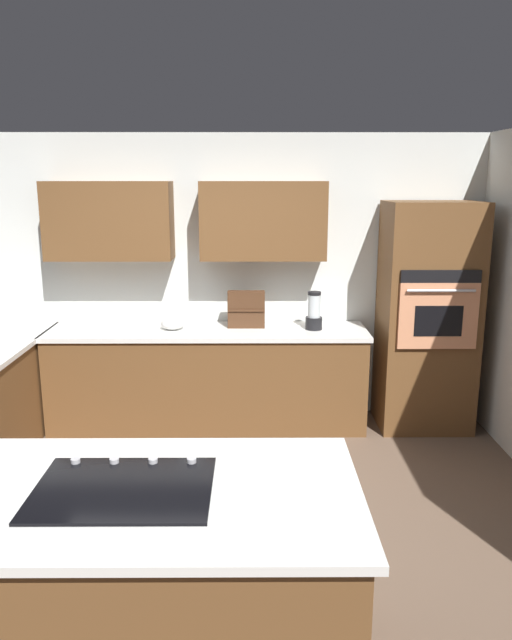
{
  "coord_description": "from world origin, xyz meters",
  "views": [
    {
      "loc": [
        -0.31,
        3.47,
        2.2
      ],
      "look_at": [
        -0.33,
        -1.06,
        1.14
      ],
      "focal_mm": 33.87,
      "sensor_mm": 36.0,
      "label": 1
    }
  ],
  "objects_px": {
    "blender": "(314,313)",
    "spice_rack": "(246,309)",
    "wall_oven": "(427,317)",
    "mixing_bowl": "(173,323)",
    "cooktop": "(124,488)"
  },
  "relations": [
    {
      "from": "wall_oven",
      "to": "spice_rack",
      "type": "bearing_deg",
      "value": -3.01
    },
    {
      "from": "wall_oven",
      "to": "cooktop",
      "type": "bearing_deg",
      "value": 53.4
    },
    {
      "from": "wall_oven",
      "to": "mixing_bowl",
      "type": "xyz_separation_m",
      "value": [
        2.25,
        -0.01,
        -0.05
      ]
    },
    {
      "from": "spice_rack",
      "to": "mixing_bowl",
      "type": "bearing_deg",
      "value": 6.35
    },
    {
      "from": "blender",
      "to": "spice_rack",
      "type": "distance_m",
      "value": 0.6
    },
    {
      "from": "mixing_bowl",
      "to": "spice_rack",
      "type": "distance_m",
      "value": 0.66
    },
    {
      "from": "cooktop",
      "to": "mixing_bowl",
      "type": "height_order",
      "value": "mixing_bowl"
    },
    {
      "from": "cooktop",
      "to": "spice_rack",
      "type": "relative_size",
      "value": 2.3
    },
    {
      "from": "wall_oven",
      "to": "blender",
      "type": "relative_size",
      "value": 5.98
    },
    {
      "from": "mixing_bowl",
      "to": "cooktop",
      "type": "bearing_deg",
      "value": 93.1
    },
    {
      "from": "blender",
      "to": "cooktop",
      "type": "bearing_deg",
      "value": 68.85
    },
    {
      "from": "spice_rack",
      "to": "cooktop",
      "type": "bearing_deg",
      "value": 80.31
    },
    {
      "from": "wall_oven",
      "to": "cooktop",
      "type": "xyz_separation_m",
      "value": [
        2.1,
        2.82,
        -0.1
      ]
    },
    {
      "from": "cooktop",
      "to": "spice_rack",
      "type": "xyz_separation_m",
      "value": [
        -0.5,
        -2.91,
        0.16
      ]
    },
    {
      "from": "mixing_bowl",
      "to": "spice_rack",
      "type": "xyz_separation_m",
      "value": [
        -0.65,
        -0.07,
        0.11
      ]
    }
  ]
}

